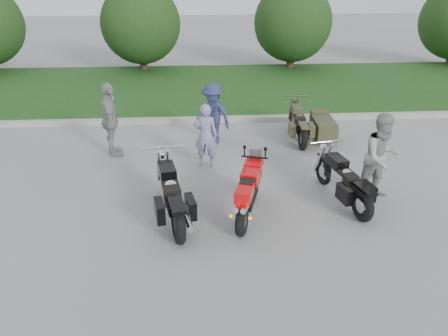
{
  "coord_description": "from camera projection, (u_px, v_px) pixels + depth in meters",
  "views": [
    {
      "loc": [
        -0.65,
        -7.44,
        4.59
      ],
      "look_at": [
        -0.09,
        0.7,
        0.8
      ],
      "focal_mm": 35.0,
      "sensor_mm": 36.0,
      "label": 1
    }
  ],
  "objects": [
    {
      "name": "person_grey",
      "position": [
        382.0,
        157.0,
        9.14
      ],
      "size": [
        1.07,
        0.92,
        1.89
      ],
      "primitive_type": "imported",
      "rotation": [
        0.0,
        0.0,
        0.25
      ],
      "color": "#989A94",
      "rests_on": "ground"
    },
    {
      "name": "sportbike_red",
      "position": [
        248.0,
        192.0,
        8.55
      ],
      "size": [
        0.77,
        1.98,
        0.96
      ],
      "rotation": [
        0.0,
        0.0,
        -0.29
      ],
      "color": "black",
      "rests_on": "ground"
    },
    {
      "name": "tree_mid_left",
      "position": [
        141.0,
        24.0,
        19.81
      ],
      "size": [
        3.6,
        3.6,
        4.0
      ],
      "color": "#3F2B1C",
      "rests_on": "ground"
    },
    {
      "name": "cruiser_right",
      "position": [
        345.0,
        183.0,
        9.12
      ],
      "size": [
        0.68,
        2.31,
        0.89
      ],
      "rotation": [
        0.0,
        0.0,
        0.19
      ],
      "color": "black",
      "rests_on": "ground"
    },
    {
      "name": "curb",
      "position": [
        215.0,
        119.0,
        14.1
      ],
      "size": [
        60.0,
        0.3,
        0.15
      ],
      "primitive_type": "cube",
      "color": "#A09E97",
      "rests_on": "ground"
    },
    {
      "name": "grass_strip",
      "position": [
        210.0,
        87.0,
        17.86
      ],
      "size": [
        60.0,
        8.0,
        0.14
      ],
      "primitive_type": "cube",
      "color": "#286221",
      "rests_on": "ground"
    },
    {
      "name": "person_stripe",
      "position": [
        206.0,
        135.0,
        10.72
      ],
      "size": [
        0.65,
        0.48,
        1.61
      ],
      "primitive_type": "imported",
      "rotation": [
        0.0,
        0.0,
        2.96
      ],
      "color": "#877EAC",
      "rests_on": "ground"
    },
    {
      "name": "tree_mid_right",
      "position": [
        293.0,
        23.0,
        20.25
      ],
      "size": [
        3.6,
        3.6,
        4.0
      ],
      "color": "#3F2B1C",
      "rests_on": "ground"
    },
    {
      "name": "person_back",
      "position": [
        110.0,
        120.0,
        11.24
      ],
      "size": [
        0.75,
        1.22,
        1.95
      ],
      "primitive_type": "imported",
      "rotation": [
        0.0,
        0.0,
        1.83
      ],
      "color": "gray",
      "rests_on": "ground"
    },
    {
      "name": "cruiser_left",
      "position": [
        172.0,
        197.0,
        8.48
      ],
      "size": [
        0.74,
        2.53,
        0.98
      ],
      "rotation": [
        0.0,
        0.0,
        0.19
      ],
      "color": "black",
      "rests_on": "ground"
    },
    {
      "name": "cruiser_sidecar",
      "position": [
        313.0,
        126.0,
        12.46
      ],
      "size": [
        1.2,
        2.34,
        0.9
      ],
      "rotation": [
        0.0,
        0.0,
        -0.06
      ],
      "color": "black",
      "rests_on": "ground"
    },
    {
      "name": "person_denim",
      "position": [
        213.0,
        114.0,
        12.1
      ],
      "size": [
        1.26,
        1.17,
        1.7
      ],
      "primitive_type": "imported",
      "rotation": [
        0.0,
        0.0,
        -0.65
      ],
      "color": "navy",
      "rests_on": "ground"
    },
    {
      "name": "ground",
      "position": [
        231.0,
        219.0,
        8.7
      ],
      "size": [
        80.0,
        80.0,
        0.0
      ],
      "primitive_type": "plane",
      "color": "#989893",
      "rests_on": "ground"
    }
  ]
}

